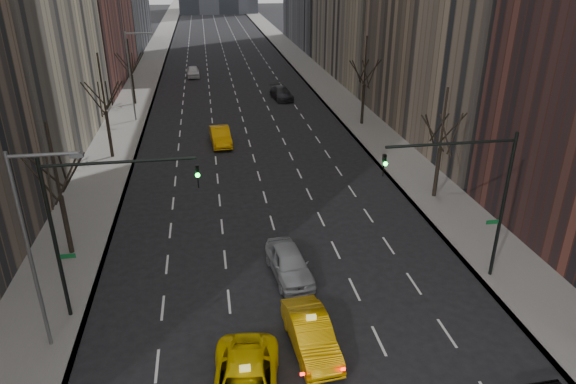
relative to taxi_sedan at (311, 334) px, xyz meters
name	(u,v)px	position (x,y,z in m)	size (l,w,h in m)	color
sidewalk_left	(147,73)	(-12.37, 61.96, -0.70)	(4.50, 320.00, 0.15)	slate
sidewalk_right	(308,68)	(12.13, 61.96, -0.70)	(4.50, 320.00, 0.15)	slate
tree_lw_b	(61,196)	(-12.12, 9.96, 2.94)	(3.36, 3.50, 7.82)	black
tree_lw_c	(106,112)	(-12.12, 25.96, 3.26)	(3.36, 3.50, 8.74)	black
tree_lw_d	(132,74)	(-12.12, 43.96, 2.78)	(3.36, 3.50, 7.36)	black
tree_rw_b	(440,149)	(11.88, 13.96, 2.94)	(3.36, 3.50, 7.82)	black
tree_rw_c	(364,86)	(11.88, 31.96, 3.26)	(3.36, 3.50, 8.74)	black
traffic_mast_left	(90,212)	(-9.23, 3.96, 4.71)	(6.69, 0.39, 8.00)	black
traffic_mast_right	(476,186)	(8.99, 3.96, 4.71)	(6.69, 0.39, 8.00)	black
streetlight_near	(35,234)	(-10.96, 1.96, 4.84)	(2.83, 0.22, 9.00)	slate
streetlight_far	(133,68)	(-10.96, 36.96, 4.84)	(2.83, 0.22, 9.00)	slate
taxi_sedan	(311,334)	(0.00, 0.00, 0.00)	(1.64, 4.71, 1.55)	#D99A04
silver_sedan_ahead	(289,263)	(-0.02, 5.76, 0.02)	(1.89, 4.69, 1.60)	#94969B
far_taxi	(220,136)	(-2.77, 28.09, 0.02)	(1.69, 4.85, 1.60)	#FFA705
far_suv_grey	(281,93)	(5.26, 43.88, -0.04)	(2.06, 5.06, 1.47)	#28282D
far_car_white	(193,72)	(-5.48, 58.68, -0.02)	(1.80, 4.46, 1.52)	white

